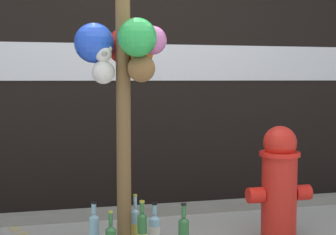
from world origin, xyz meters
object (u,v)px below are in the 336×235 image
Objects in this scene: bottle_3 at (94,229)px; bottle_0 at (142,235)px; memorial_post at (124,23)px; bottle_2 at (155,228)px; fire_hydrant at (279,183)px; bottle_5 at (135,228)px.

bottle_0 is at bearing -42.40° from bottle_3.
memorial_post is 1.43m from bottle_2.
fire_hydrant is 2.15× the size of bottle_5.
bottle_3 is at bearing 137.60° from bottle_0.
memorial_post reaches higher than bottle_5.
memorial_post is at bearing -132.51° from bottle_5.
bottle_5 is at bearing 47.49° from memorial_post.
fire_hydrant is 2.82× the size of bottle_2.
fire_hydrant is at bearing 3.02° from memorial_post.
fire_hydrant is at bearing -5.37° from bottle_3.
bottle_3 reaches higher than bottle_2.
bottle_0 is 0.99× the size of bottle_5.
bottle_2 is 0.90× the size of bottle_3.
fire_hydrant reaches higher than bottle_5.
bottle_0 is at bearing -117.90° from bottle_2.
bottle_5 is (-0.02, 0.17, -0.00)m from bottle_0.
bottle_0 is at bearing -84.57° from bottle_5.
memorial_post reaches higher than bottle_3.
bottle_0 is 0.39m from bottle_3.
bottle_3 is (-0.19, 0.18, -1.37)m from memorial_post.
memorial_post is 7.19× the size of bottle_5.
fire_hydrant is 1.07m from bottle_0.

